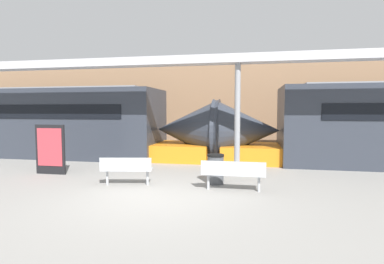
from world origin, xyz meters
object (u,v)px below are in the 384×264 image
object	(u,v)px
bench_far	(233,172)
trash_bin	(216,169)
bench_near	(127,168)
support_column_near	(237,119)
train_right	(41,124)
poster_board	(50,149)

from	to	relation	value
bench_far	trash_bin	bearing A→B (deg)	127.03
bench_near	support_column_near	bearing A→B (deg)	24.94
bench_far	support_column_near	distance (m)	2.55
train_right	bench_near	distance (m)	8.14
poster_board	bench_far	bearing A→B (deg)	-9.33
train_right	support_column_near	world-z (taller)	support_column_near
support_column_near	bench_near	bearing A→B (deg)	-144.92
poster_board	support_column_near	distance (m)	6.36
trash_bin	poster_board	distance (m)	5.63
bench_near	poster_board	distance (m)	3.30
train_right	bench_near	size ratio (longest dim) A/B	11.29
bench_near	poster_board	xyz separation A→B (m)	(-3.14, 0.97, 0.34)
bench_far	trash_bin	distance (m)	0.91
train_right	bench_near	world-z (taller)	train_right
poster_board	support_column_near	xyz separation A→B (m)	(6.17, 1.16, 1.00)
bench_near	train_right	bearing A→B (deg)	132.92
trash_bin	bench_near	bearing A→B (deg)	-164.54
poster_board	support_column_near	bearing A→B (deg)	10.65
bench_near	trash_bin	bearing A→B (deg)	5.32
train_right	bench_far	size ratio (longest dim) A/B	10.13
train_right	bench_far	bearing A→B (deg)	-27.33
trash_bin	poster_board	xyz separation A→B (m)	(-5.61, 0.28, 0.41)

